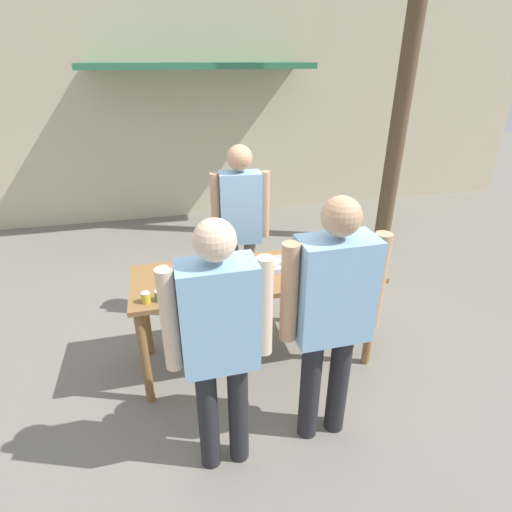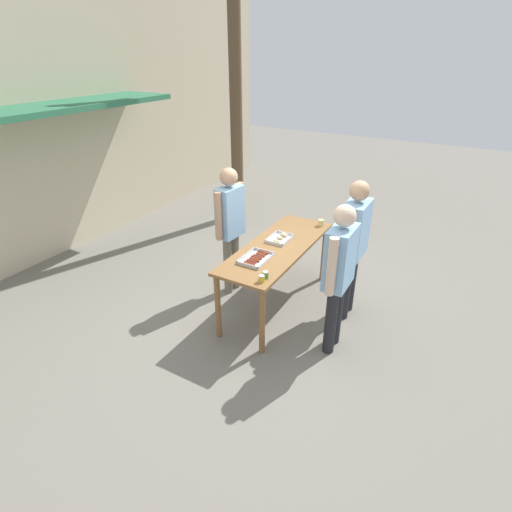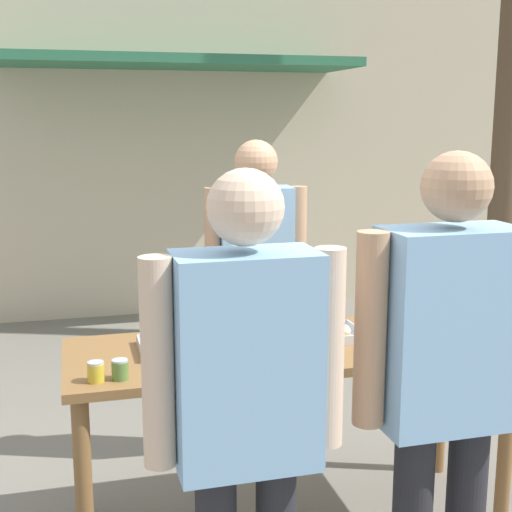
{
  "view_description": "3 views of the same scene",
  "coord_description": "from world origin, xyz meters",
  "px_view_note": "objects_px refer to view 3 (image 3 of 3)",
  "views": [
    {
      "loc": [
        -0.69,
        -2.82,
        2.51
      ],
      "look_at": [
        0.0,
        0.0,
        1.05
      ],
      "focal_mm": 28.0,
      "sensor_mm": 36.0,
      "label": 1
    },
    {
      "loc": [
        -4.13,
        -2.03,
        3.17
      ],
      "look_at": [
        -0.47,
        0.05,
        0.95
      ],
      "focal_mm": 28.0,
      "sensor_mm": 36.0,
      "label": 2
    },
    {
      "loc": [
        -0.95,
        -2.98,
        1.93
      ],
      "look_at": [
        0.03,
        0.74,
        1.18
      ],
      "focal_mm": 50.0,
      "sensor_mm": 36.0,
      "label": 3
    }
  ],
  "objects_px": {
    "person_customer_with_cup": "(447,368)",
    "condiment_jar_ketchup": "(120,370)",
    "food_tray_buns": "(323,334)",
    "condiment_jar_mustard": "(96,372)",
    "person_customer_holding_hotdog": "(246,401)",
    "person_server_behind_table": "(256,270)",
    "food_tray_sausages": "(188,346)",
    "beer_cup": "(491,335)"
  },
  "relations": [
    {
      "from": "person_customer_with_cup",
      "to": "condiment_jar_ketchup",
      "type": "bearing_deg",
      "value": -31.37
    },
    {
      "from": "food_tray_buns",
      "to": "person_customer_with_cup",
      "type": "relative_size",
      "value": 0.2
    },
    {
      "from": "condiment_jar_mustard",
      "to": "person_customer_holding_hotdog",
      "type": "bearing_deg",
      "value": -58.81
    },
    {
      "from": "person_customer_with_cup",
      "to": "food_tray_buns",
      "type": "bearing_deg",
      "value": -83.93
    },
    {
      "from": "person_server_behind_table",
      "to": "person_customer_holding_hotdog",
      "type": "xyz_separation_m",
      "value": [
        -0.48,
        -1.7,
        -0.03
      ]
    },
    {
      "from": "food_tray_buns",
      "to": "condiment_jar_ketchup",
      "type": "distance_m",
      "value": 1.01
    },
    {
      "from": "food_tray_buns",
      "to": "food_tray_sausages",
      "type": "bearing_deg",
      "value": 179.87
    },
    {
      "from": "food_tray_sausages",
      "to": "person_customer_with_cup",
      "type": "distance_m",
      "value": 1.21
    },
    {
      "from": "person_customer_holding_hotdog",
      "to": "food_tray_sausages",
      "type": "bearing_deg",
      "value": -89.53
    },
    {
      "from": "condiment_jar_mustard",
      "to": "beer_cup",
      "type": "height_order",
      "value": "beer_cup"
    },
    {
      "from": "person_customer_holding_hotdog",
      "to": "food_tray_buns",
      "type": "bearing_deg",
      "value": -122.1
    },
    {
      "from": "food_tray_sausages",
      "to": "beer_cup",
      "type": "bearing_deg",
      "value": -12.38
    },
    {
      "from": "person_server_behind_table",
      "to": "person_customer_with_cup",
      "type": "bearing_deg",
      "value": -76.2
    },
    {
      "from": "beer_cup",
      "to": "person_customer_with_cup",
      "type": "relative_size",
      "value": 0.05
    },
    {
      "from": "condiment_jar_mustard",
      "to": "person_customer_with_cup",
      "type": "xyz_separation_m",
      "value": [
        1.16,
        -0.64,
        0.13
      ]
    },
    {
      "from": "food_tray_buns",
      "to": "person_customer_holding_hotdog",
      "type": "distance_m",
      "value": 1.2
    },
    {
      "from": "food_tray_sausages",
      "to": "person_server_behind_table",
      "type": "bearing_deg",
      "value": 54.04
    },
    {
      "from": "beer_cup",
      "to": "person_server_behind_table",
      "type": "relative_size",
      "value": 0.05
    },
    {
      "from": "food_tray_buns",
      "to": "beer_cup",
      "type": "height_order",
      "value": "beer_cup"
    },
    {
      "from": "person_server_behind_table",
      "to": "condiment_jar_mustard",
      "type": "bearing_deg",
      "value": -127.7
    },
    {
      "from": "food_tray_buns",
      "to": "person_customer_holding_hotdog",
      "type": "relative_size",
      "value": 0.2
    },
    {
      "from": "food_tray_sausages",
      "to": "food_tray_buns",
      "type": "distance_m",
      "value": 0.64
    },
    {
      "from": "food_tray_buns",
      "to": "person_customer_with_cup",
      "type": "bearing_deg",
      "value": -83.38
    },
    {
      "from": "condiment_jar_mustard",
      "to": "person_customer_with_cup",
      "type": "relative_size",
      "value": 0.04
    },
    {
      "from": "food_tray_sausages",
      "to": "person_customer_holding_hotdog",
      "type": "bearing_deg",
      "value": -89.01
    },
    {
      "from": "beer_cup",
      "to": "person_server_behind_table",
      "type": "height_order",
      "value": "person_server_behind_table"
    },
    {
      "from": "food_tray_sausages",
      "to": "condiment_jar_mustard",
      "type": "xyz_separation_m",
      "value": [
        -0.41,
        -0.3,
        0.03
      ]
    },
    {
      "from": "condiment_jar_mustard",
      "to": "food_tray_sausages",
      "type": "bearing_deg",
      "value": 36.34
    },
    {
      "from": "condiment_jar_mustard",
      "to": "condiment_jar_ketchup",
      "type": "bearing_deg",
      "value": 0.92
    },
    {
      "from": "condiment_jar_ketchup",
      "to": "person_server_behind_table",
      "type": "height_order",
      "value": "person_server_behind_table"
    },
    {
      "from": "beer_cup",
      "to": "person_server_behind_table",
      "type": "xyz_separation_m",
      "value": [
        -0.85,
        0.98,
        0.15
      ]
    },
    {
      "from": "condiment_jar_mustard",
      "to": "person_customer_holding_hotdog",
      "type": "height_order",
      "value": "person_customer_holding_hotdog"
    },
    {
      "from": "condiment_jar_ketchup",
      "to": "person_customer_holding_hotdog",
      "type": "xyz_separation_m",
      "value": [
        0.34,
        -0.71,
        0.12
      ]
    },
    {
      "from": "condiment_jar_mustard",
      "to": "person_customer_holding_hotdog",
      "type": "xyz_separation_m",
      "value": [
        0.43,
        -0.71,
        0.12
      ]
    },
    {
      "from": "condiment_jar_ketchup",
      "to": "person_customer_with_cup",
      "type": "relative_size",
      "value": 0.04
    },
    {
      "from": "food_tray_sausages",
      "to": "condiment_jar_ketchup",
      "type": "relative_size",
      "value": 5.24
    },
    {
      "from": "person_server_behind_table",
      "to": "condiment_jar_ketchup",
      "type": "bearing_deg",
      "value": -124.66
    },
    {
      "from": "beer_cup",
      "to": "person_customer_with_cup",
      "type": "xyz_separation_m",
      "value": [
        -0.6,
        -0.65,
        0.13
      ]
    },
    {
      "from": "beer_cup",
      "to": "person_customer_holding_hotdog",
      "type": "relative_size",
      "value": 0.05
    },
    {
      "from": "person_customer_holding_hotdog",
      "to": "condiment_jar_mustard",
      "type": "bearing_deg",
      "value": -59.33
    },
    {
      "from": "person_server_behind_table",
      "to": "person_customer_holding_hotdog",
      "type": "relative_size",
      "value": 1.01
    },
    {
      "from": "condiment_jar_mustard",
      "to": "person_server_behind_table",
      "type": "distance_m",
      "value": 1.35
    }
  ]
}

